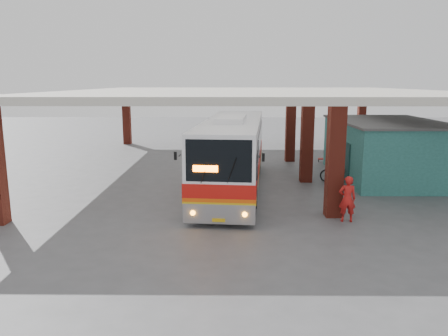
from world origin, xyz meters
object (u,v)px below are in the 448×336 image
motorcycle (340,173)px  pedestrian (347,199)px  red_chair (323,157)px  coach_bus (233,152)px

motorcycle → pedestrian: 6.45m
red_chair → coach_bus: bearing=-122.0°
coach_bus → motorcycle: size_ratio=6.13×
motorcycle → red_chair: (0.39, 5.97, -0.19)m
red_chair → pedestrian: bearing=-90.5°
coach_bus → motorcycle: bearing=17.4°
motorcycle → red_chair: size_ratio=2.69×
coach_bus → red_chair: (5.92, 7.15, -1.44)m
motorcycle → pedestrian: (-1.34, -6.30, 0.33)m
coach_bus → pedestrian: coach_bus is taller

